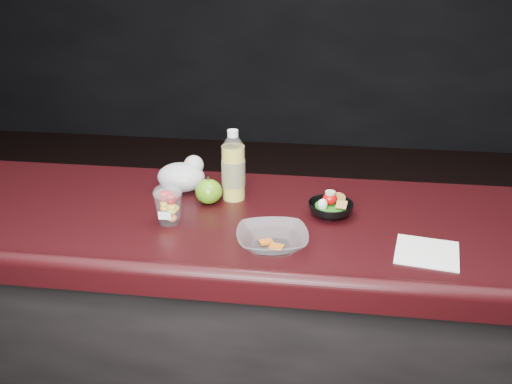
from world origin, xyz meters
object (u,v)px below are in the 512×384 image
(snack_bowl, at_px, (330,208))
(takeout_bowl, at_px, (272,240))
(green_apple, at_px, (209,191))
(fruit_cup, at_px, (168,203))
(lemonade_bottle, at_px, (233,170))

(snack_bowl, xyz_separation_m, takeout_bowl, (-0.15, -0.22, -0.00))
(green_apple, bearing_deg, takeout_bowl, -48.32)
(fruit_cup, bearing_deg, takeout_bowl, -18.74)
(lemonade_bottle, bearing_deg, green_apple, -146.49)
(green_apple, bearing_deg, snack_bowl, -5.75)
(fruit_cup, xyz_separation_m, green_apple, (0.09, 0.15, -0.02))
(lemonade_bottle, height_order, snack_bowl, lemonade_bottle)
(fruit_cup, xyz_separation_m, takeout_bowl, (0.31, -0.11, -0.04))
(fruit_cup, height_order, green_apple, fruit_cup)
(fruit_cup, relative_size, takeout_bowl, 0.54)
(takeout_bowl, bearing_deg, green_apple, 131.68)
(lemonade_bottle, height_order, fruit_cup, lemonade_bottle)
(fruit_cup, bearing_deg, lemonade_bottle, 51.55)
(snack_bowl, relative_size, takeout_bowl, 0.70)
(lemonade_bottle, bearing_deg, fruit_cup, -128.45)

